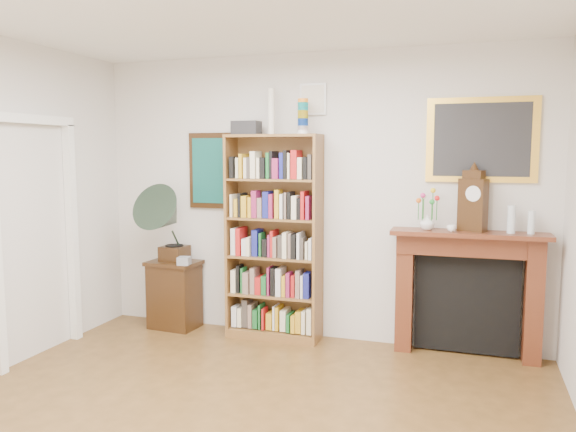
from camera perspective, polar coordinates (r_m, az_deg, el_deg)
The scene contains 15 objects.
room at distance 3.21m, azimuth -9.62°, elevation -1.54°, with size 4.51×5.01×2.81m.
door_casing at distance 5.48m, azimuth -24.27°, elevation -0.16°, with size 0.08×1.02×2.17m.
teal_poster at distance 5.87m, azimuth -7.43°, elevation 4.57°, with size 0.58×0.04×0.78m.
small_picture at distance 5.52m, azimuth 2.55°, elevation 11.78°, with size 0.26×0.04×0.30m.
gilt_painting at distance 5.29m, azimuth 19.05°, elevation 7.32°, with size 0.95×0.04×0.75m.
bookshelf at distance 5.49m, azimuth -1.47°, elevation -1.00°, with size 0.93×0.34×2.32m.
side_cabinet at distance 6.07m, azimuth -11.45°, elevation -7.81°, with size 0.52×0.38×0.71m, color black.
fireplace at distance 5.34m, azimuth 17.76°, elevation -6.46°, with size 1.36×0.35×1.15m.
gramophone at distance 5.85m, azimuth -12.22°, elevation -0.23°, with size 0.53×0.65×0.82m.
cd_stack at distance 5.78m, azimuth -10.50°, elevation -4.50°, with size 0.12×0.12×0.08m, color #A3A4AE.
mantel_clock at distance 5.21m, azimuth 18.28°, elevation 1.36°, with size 0.26×0.21×0.54m.
flower_vase at distance 5.20m, azimuth 13.96°, elevation -0.64°, with size 0.13×0.13×0.14m, color silver.
teacup at distance 5.14m, azimuth 16.27°, elevation -1.20°, with size 0.08×0.08×0.06m, color white.
bottle_left at distance 5.20m, azimuth 21.75°, elevation -0.32°, with size 0.07×0.07×0.24m, color silver.
bottle_right at distance 5.22m, azimuth 23.49°, elevation -0.60°, with size 0.06×0.06×0.20m, color silver.
Camera 1 is at (1.49, -2.81, 1.84)m, focal length 35.00 mm.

